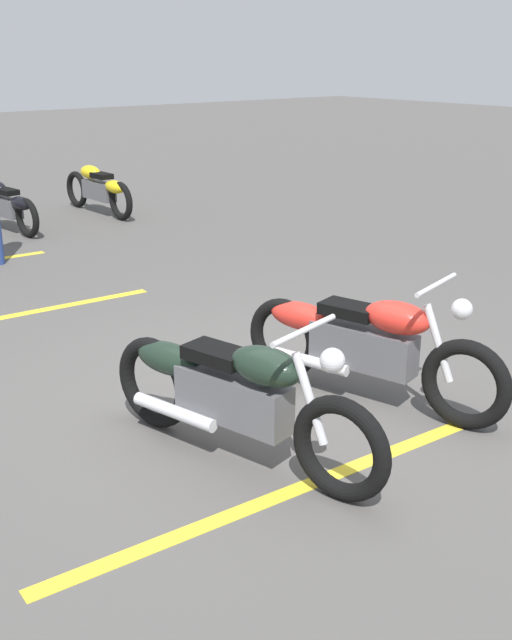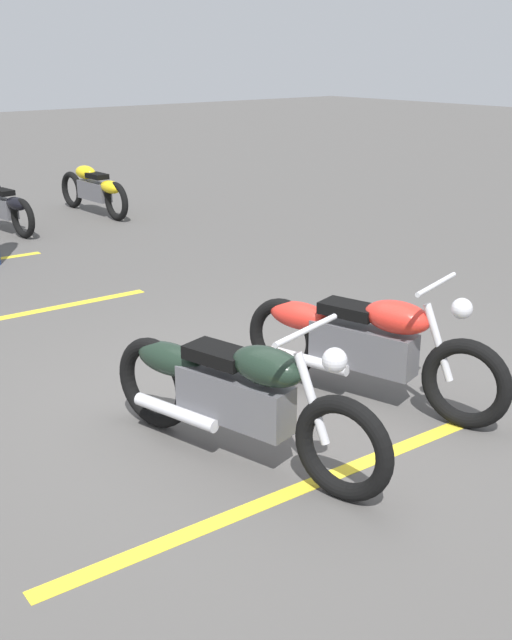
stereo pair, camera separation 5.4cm
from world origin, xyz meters
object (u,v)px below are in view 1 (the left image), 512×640
motorcycle_bright_foreground (362,342)px  motorcycle_row_left (6,205)px  motorcycle_row_far_left (99,189)px  motorcycle_dark_foreground (232,393)px

motorcycle_bright_foreground → motorcycle_row_left: 7.43m
motorcycle_bright_foreground → motorcycle_row_left: (7.42, -0.10, -0.07)m
motorcycle_bright_foreground → motorcycle_row_far_left: size_ratio=1.06×
motorcycle_bright_foreground → motorcycle_row_far_left: (7.70, -1.79, -0.04)m
motorcycle_dark_foreground → motorcycle_row_far_left: motorcycle_dark_foreground is taller
motorcycle_bright_foreground → motorcycle_row_far_left: 7.90m
motorcycle_row_far_left → motorcycle_bright_foreground: bearing=164.6°
motorcycle_bright_foreground → motorcycle_row_left: motorcycle_bright_foreground is taller
motorcycle_row_far_left → motorcycle_row_left: bearing=96.8°
motorcycle_dark_foreground → motorcycle_row_left: size_ratio=1.14×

